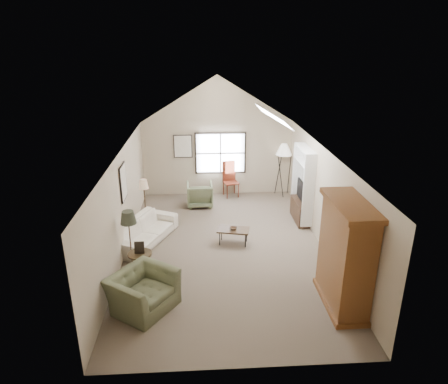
{
  "coord_description": "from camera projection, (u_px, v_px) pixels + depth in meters",
  "views": [
    {
      "loc": [
        -0.58,
        -9.01,
        4.97
      ],
      "look_at": [
        0.0,
        0.4,
        1.4
      ],
      "focal_mm": 32.0,
      "sensor_mm": 36.0,
      "label": 1
    }
  ],
  "objects": [
    {
      "name": "window",
      "position": [
        220.0,
        153.0,
        13.39
      ],
      "size": [
        1.72,
        0.08,
        1.42
      ],
      "primitive_type": "cube",
      "color": "black",
      "rests_on": "room_shell"
    },
    {
      "name": "side_chair",
      "position": [
        231.0,
        180.0,
        13.47
      ],
      "size": [
        0.56,
        0.56,
        1.19
      ],
      "primitive_type": "cube",
      "rotation": [
        0.0,
        0.0,
        0.25
      ],
      "color": "maroon",
      "rests_on": "ground"
    },
    {
      "name": "media_console",
      "position": [
        300.0,
        211.0,
        11.72
      ],
      "size": [
        0.34,
        1.18,
        0.6
      ],
      "primitive_type": "cube",
      "color": "#382316",
      "rests_on": "ground"
    },
    {
      "name": "armchair_near",
      "position": [
        143.0,
        291.0,
        7.81
      ],
      "size": [
        1.53,
        1.56,
        0.77
      ],
      "primitive_type": "imported",
      "rotation": [
        0.0,
        0.0,
        0.95
      ],
      "color": "#5B6547",
      "rests_on": "ground"
    },
    {
      "name": "armchair_far",
      "position": [
        200.0,
        194.0,
        12.76
      ],
      "size": [
        0.84,
        0.86,
        0.76
      ],
      "primitive_type": "imported",
      "rotation": [
        0.0,
        0.0,
        3.18
      ],
      "color": "#646E4D",
      "rests_on": "ground"
    },
    {
      "name": "sofa",
      "position": [
        145.0,
        231.0,
        10.47
      ],
      "size": [
        1.67,
        2.32,
        0.63
      ],
      "primitive_type": "imported",
      "rotation": [
        0.0,
        0.0,
        1.14
      ],
      "color": "beige",
      "rests_on": "ground"
    },
    {
      "name": "skylight",
      "position": [
        275.0,
        116.0,
        9.98
      ],
      "size": [
        0.8,
        1.2,
        0.52
      ],
      "primitive_type": null,
      "color": "white",
      "rests_on": "room_shell"
    },
    {
      "name": "room_shell",
      "position": [
        225.0,
        124.0,
        9.07
      ],
      "size": [
        5.01,
        8.01,
        4.0
      ],
      "color": "brown",
      "rests_on": "ground"
    },
    {
      "name": "tv_alcove",
      "position": [
        303.0,
        184.0,
        11.42
      ],
      "size": [
        0.32,
        1.3,
        2.1
      ],
      "primitive_type": "cube",
      "color": "white",
      "rests_on": "ground"
    },
    {
      "name": "armoire",
      "position": [
        345.0,
        255.0,
        7.7
      ],
      "size": [
        0.6,
        1.5,
        2.2
      ],
      "primitive_type": "cube",
      "color": "brown",
      "rests_on": "ground"
    },
    {
      "name": "tan_lamp",
      "position": [
        145.0,
        201.0,
        11.45
      ],
      "size": [
        0.36,
        0.36,
        1.35
      ],
      "primitive_type": null,
      "rotation": [
        0.0,
        0.0,
        -0.43
      ],
      "color": "tan",
      "rests_on": "ground"
    },
    {
      "name": "tv_panel",
      "position": [
        302.0,
        191.0,
        11.5
      ],
      "size": [
        0.05,
        0.9,
        0.55
      ],
      "primitive_type": "cube",
      "color": "black",
      "rests_on": "media_console"
    },
    {
      "name": "bowl",
      "position": [
        233.0,
        228.0,
        10.31
      ],
      "size": [
        0.23,
        0.23,
        0.05
      ],
      "primitive_type": "imported",
      "rotation": [
        0.0,
        0.0,
        -0.22
      ],
      "color": "#382317",
      "rests_on": "coffee_table"
    },
    {
      "name": "tripod_lamp",
      "position": [
        283.0,
        170.0,
        13.46
      ],
      "size": [
        0.61,
        0.61,
        1.83
      ],
      "primitive_type": null,
      "rotation": [
        0.0,
        0.0,
        -0.17
      ],
      "color": "white",
      "rests_on": "ground"
    },
    {
      "name": "side_table",
      "position": [
        141.0,
        264.0,
        8.99
      ],
      "size": [
        0.72,
        0.72,
        0.54
      ],
      "primitive_type": "cylinder",
      "rotation": [
        0.0,
        0.0,
        -0.43
      ],
      "color": "#3A2B18",
      "rests_on": "ground"
    },
    {
      "name": "wall_art",
      "position": [
        155.0,
        163.0,
        11.3
      ],
      "size": [
        1.97,
        3.71,
        0.88
      ],
      "color": "black",
      "rests_on": "room_shell"
    },
    {
      "name": "coffee_table",
      "position": [
        233.0,
        236.0,
        10.39
      ],
      "size": [
        0.89,
        0.62,
        0.41
      ],
      "primitive_type": "cube",
      "rotation": [
        0.0,
        0.0,
        -0.22
      ],
      "color": "#3D2719",
      "rests_on": "ground"
    },
    {
      "name": "dark_lamp",
      "position": [
        130.0,
        241.0,
        9.0
      ],
      "size": [
        0.48,
        0.48,
        1.51
      ],
      "primitive_type": null,
      "rotation": [
        0.0,
        0.0,
        -0.43
      ],
      "color": "#26291D",
      "rests_on": "ground"
    }
  ]
}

